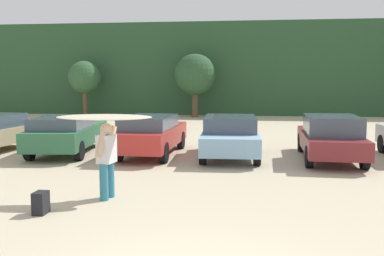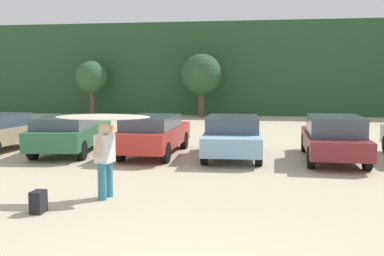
# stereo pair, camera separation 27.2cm
# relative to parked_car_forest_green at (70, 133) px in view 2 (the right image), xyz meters

# --- Properties ---
(hillside_ridge) EXTENTS (108.00, 12.00, 7.15)m
(hillside_ridge) POSITION_rel_parked_car_forest_green_xyz_m (5.84, 24.39, 2.81)
(hillside_ridge) COLOR #284C2D
(hillside_ridge) RESTS_ON ground_plane
(tree_far_left) EXTENTS (2.44, 2.44, 4.15)m
(tree_far_left) POSITION_rel_parked_car_forest_green_xyz_m (-5.62, 16.71, 2.14)
(tree_far_left) COLOR brown
(tree_far_left) RESTS_ON ground_plane
(tree_ridge_back) EXTENTS (3.01, 3.01, 4.61)m
(tree_ridge_back) POSITION_rel_parked_car_forest_green_xyz_m (2.77, 16.61, 2.31)
(tree_ridge_back) COLOR brown
(tree_ridge_back) RESTS_ON ground_plane
(parked_car_forest_green) EXTENTS (2.32, 4.87, 1.39)m
(parked_car_forest_green) POSITION_rel_parked_car_forest_green_xyz_m (0.00, 0.00, 0.00)
(parked_car_forest_green) COLOR #2D6642
(parked_car_forest_green) RESTS_ON ground_plane
(parked_car_red) EXTENTS (1.87, 4.76, 1.43)m
(parked_car_red) POSITION_rel_parked_car_forest_green_xyz_m (3.14, 0.05, 0.02)
(parked_car_red) COLOR #B72D28
(parked_car_red) RESTS_ON ground_plane
(parked_car_sky_blue) EXTENTS (2.04, 4.15, 1.43)m
(parked_car_sky_blue) POSITION_rel_parked_car_forest_green_xyz_m (5.95, -0.10, 0.01)
(parked_car_sky_blue) COLOR #84ADD1
(parked_car_sky_blue) RESTS_ON ground_plane
(parked_car_maroon) EXTENTS (2.00, 4.82, 1.51)m
(parked_car_maroon) POSITION_rel_parked_car_forest_green_xyz_m (9.30, -0.22, 0.03)
(parked_car_maroon) COLOR maroon
(parked_car_maroon) RESTS_ON ground_plane
(person_adult) EXTENTS (0.38, 0.91, 1.72)m
(person_adult) POSITION_rel_parked_car_forest_green_xyz_m (3.40, -5.82, 0.21)
(person_adult) COLOR teal
(person_adult) RESTS_ON ground_plane
(surfboard_cream) EXTENTS (2.22, 0.82, 0.15)m
(surfboard_cream) POSITION_rel_parked_car_forest_green_xyz_m (3.32, -5.71, 1.08)
(surfboard_cream) COLOR beige
(backpack_dropped) EXTENTS (0.24, 0.34, 0.45)m
(backpack_dropped) POSITION_rel_parked_car_forest_green_xyz_m (2.43, -7.08, -0.53)
(backpack_dropped) COLOR black
(backpack_dropped) RESTS_ON ground_plane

